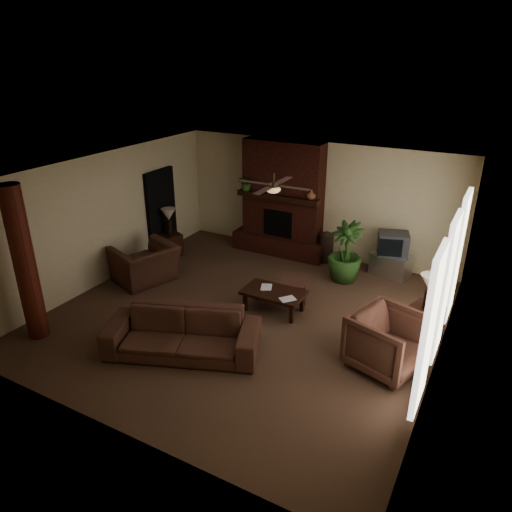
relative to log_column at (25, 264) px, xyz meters
The scene contains 23 objects.
room_shell 3.80m from the log_column, 39.13° to the left, with size 7.00×7.00×7.00m.
fireplace 6.02m from the log_column, 69.07° to the left, with size 2.40×0.70×2.80m.
windows 6.91m from the log_column, 22.11° to the left, with size 0.08×3.65×2.35m.
log_column is the anchor object (origin of this frame).
doorway 4.24m from the log_column, 96.65° to the left, with size 0.10×1.00×2.10m, color black.
ceiling_fan 4.45m from the log_column, 38.87° to the left, with size 1.35×1.35×0.37m.
sofa 2.89m from the log_column, 17.33° to the left, with size 2.56×0.75×1.00m, color #4C2D20.
armchair_left 2.79m from the log_column, 84.75° to the left, with size 1.26×0.82×1.10m, color #4C2D20.
armchair_right 6.16m from the log_column, 19.45° to the left, with size 1.04×0.98×1.07m, color #4C2D20.
coffee_table 4.48m from the log_column, 40.06° to the left, with size 1.20×0.70×0.43m.
ottoman 5.04m from the log_column, 45.38° to the left, with size 0.60×0.60×0.40m, color #4C2D20.
tv_stand 7.53m from the log_column, 48.24° to the left, with size 0.85×0.50×0.50m, color silver.
tv 7.45m from the log_column, 48.24° to the left, with size 0.77×0.70×0.52m.
floor_vase 6.57m from the log_column, 58.62° to the left, with size 0.34×0.34×0.77m.
floor_plant 6.39m from the log_column, 49.42° to the left, with size 0.76×1.35×0.76m, color #2D5220.
side_table_left 4.24m from the log_column, 92.81° to the left, with size 0.50×0.50×0.55m, color black.
lamp_left 4.14m from the log_column, 92.78° to the left, with size 0.40×0.40×0.65m.
side_table_right 7.06m from the log_column, 28.92° to the left, with size 0.50×0.50×0.55m, color black.
lamp_right 6.95m from the log_column, 28.50° to the left, with size 0.37×0.37×0.65m.
mantel_plant 5.51m from the log_column, 76.17° to the left, with size 0.38×0.42×0.33m, color #2D5220.
mantel_vase 6.18m from the log_column, 60.91° to the left, with size 0.22×0.23×0.22m, color brown.
book_a 4.23m from the log_column, 42.76° to the left, with size 0.22×0.03×0.29m, color #999999.
book_b 4.60m from the log_column, 36.49° to the left, with size 0.21×0.02×0.29m, color #999999.
Camera 1 is at (4.01, -6.97, 4.75)m, focal length 33.36 mm.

